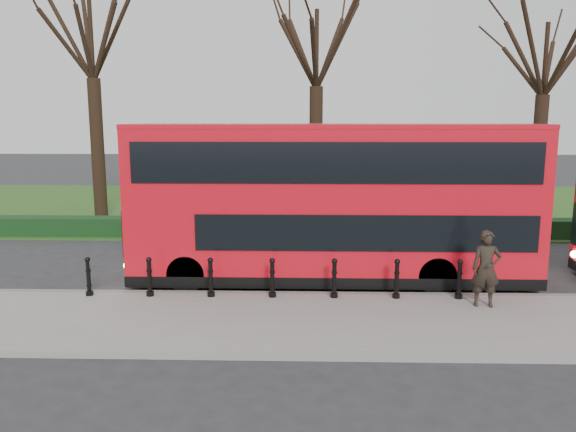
{
  "coord_description": "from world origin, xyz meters",
  "views": [
    {
      "loc": [
        1.42,
        -15.59,
        4.82
      ],
      "look_at": [
        0.99,
        0.5,
        2.0
      ],
      "focal_mm": 35.0,
      "sensor_mm": 36.0,
      "label": 1
    }
  ],
  "objects": [
    {
      "name": "ground",
      "position": [
        0.0,
        0.0,
        0.0
      ],
      "size": [
        120.0,
        120.0,
        0.0
      ],
      "primitive_type": "plane",
      "color": "#28282B",
      "rests_on": "ground"
    },
    {
      "name": "pavement",
      "position": [
        0.0,
        -3.0,
        0.07
      ],
      "size": [
        60.0,
        4.0,
        0.15
      ],
      "primitive_type": "cube",
      "color": "gray",
      "rests_on": "ground"
    },
    {
      "name": "kerb",
      "position": [
        0.0,
        -1.0,
        0.07
      ],
      "size": [
        60.0,
        0.25,
        0.16
      ],
      "primitive_type": "cube",
      "color": "slate",
      "rests_on": "ground"
    },
    {
      "name": "grass_verge",
      "position": [
        0.0,
        15.0,
        0.03
      ],
      "size": [
        60.0,
        18.0,
        0.06
      ],
      "primitive_type": "cube",
      "color": "#2C4E1A",
      "rests_on": "ground"
    },
    {
      "name": "hedge",
      "position": [
        0.0,
        6.8,
        0.4
      ],
      "size": [
        60.0,
        0.9,
        0.8
      ],
      "primitive_type": "cube",
      "color": "black",
      "rests_on": "ground"
    },
    {
      "name": "yellow_line_outer",
      "position": [
        0.0,
        -0.7,
        0.01
      ],
      "size": [
        60.0,
        0.1,
        0.01
      ],
      "primitive_type": "cube",
      "color": "yellow",
      "rests_on": "ground"
    },
    {
      "name": "yellow_line_inner",
      "position": [
        0.0,
        -0.5,
        0.01
      ],
      "size": [
        60.0,
        0.1,
        0.01
      ],
      "primitive_type": "cube",
      "color": "yellow",
      "rests_on": "ground"
    },
    {
      "name": "tree_left",
      "position": [
        -8.0,
        10.0,
        8.7
      ],
      "size": [
        7.65,
        7.65,
        11.96
      ],
      "color": "black",
      "rests_on": "ground"
    },
    {
      "name": "tree_mid",
      "position": [
        2.0,
        10.0,
        8.2
      ],
      "size": [
        7.22,
        7.22,
        11.28
      ],
      "color": "black",
      "rests_on": "ground"
    },
    {
      "name": "tree_right",
      "position": [
        12.0,
        10.0,
        7.69
      ],
      "size": [
        6.78,
        6.78,
        10.59
      ],
      "color": "black",
      "rests_on": "ground"
    },
    {
      "name": "bollard_row",
      "position": [
        0.63,
        -1.35,
        0.65
      ],
      "size": [
        9.94,
        0.15,
        1.0
      ],
      "color": "black",
      "rests_on": "pavement"
    },
    {
      "name": "bus_lead",
      "position": [
        2.28,
        0.64,
        2.34
      ],
      "size": [
        11.67,
        2.68,
        4.65
      ],
      "color": "red",
      "rests_on": "ground"
    },
    {
      "name": "pedestrian",
      "position": [
        6.0,
        -1.94,
        1.12
      ],
      "size": [
        0.76,
        0.55,
        1.93
      ],
      "primitive_type": "imported",
      "rotation": [
        0.0,
        0.0,
        -0.12
      ],
      "color": "black",
      "rests_on": "pavement"
    }
  ]
}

